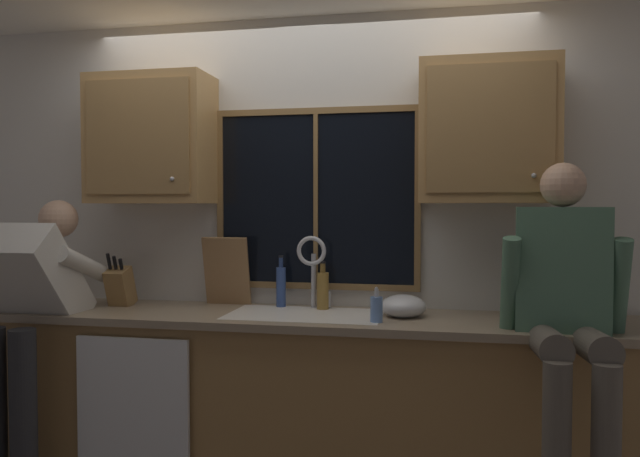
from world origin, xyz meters
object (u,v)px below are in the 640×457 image
Objects in this scene: person_sitting_on_counter at (566,293)px; bottle_green_glass at (281,286)px; person_standing at (29,310)px; knife_block at (120,287)px; mixing_bowl at (403,306)px; bottle_tall_clear at (323,289)px; soap_dispenser at (376,309)px; cutting_board at (227,271)px.

person_sitting_on_counter reaches higher than bottle_green_glass.
person_standing is 4.72× the size of knife_block.
knife_block is at bearing 179.22° from mixing_bowl.
knife_block is at bearing -174.55° from bottle_tall_clear.
bottle_green_glass is at bearing 9.15° from knife_block.
person_standing is 1.80m from soap_dispenser.
person_sitting_on_counter is at bearing -8.47° from soap_dispenser.
cutting_board is 1.70× the size of mixing_bowl.
soap_dispenser is 0.60× the size of bottle_green_glass.
bottle_green_glass reaches higher than mixing_bowl.
mixing_bowl is 0.22m from soap_dispenser.
cutting_board is 1.37× the size of bottle_green_glass.
cutting_board is 0.97m from soap_dispenser.
bottle_green_glass is 0.25m from bottle_tall_clear.
cutting_board is at bearing 29.15° from person_standing.
bottle_tall_clear is (-0.45, 0.13, 0.06)m from mixing_bowl.
cutting_board reaches higher than mixing_bowl.
bottle_tall_clear is (0.25, -0.04, -0.01)m from bottle_green_glass.
person_sitting_on_counter is 4.77× the size of bottle_tall_clear.
cutting_board is (0.90, 0.50, 0.17)m from person_standing.
cutting_board is at bearing 175.97° from bottle_tall_clear.
person_sitting_on_counter is at bearing -18.54° from bottle_green_glass.
bottle_tall_clear is at bearing 5.45° from knife_block.
bottle_tall_clear is at bearing 136.19° from soap_dispenser.
bottle_tall_clear is (-1.17, 0.44, -0.07)m from person_sitting_on_counter.
bottle_green_glass is (0.90, 0.14, 0.01)m from knife_block.
person_sitting_on_counter is at bearing -15.42° from cutting_board.
person_sitting_on_counter reaches higher than mixing_bowl.
person_standing is at bearing -175.26° from soap_dispenser.
soap_dispenser is at bearing -122.95° from mixing_bowl.
person_sitting_on_counter is 0.86m from soap_dispenser.
soap_dispenser is 0.66× the size of bottle_tall_clear.
knife_block reaches higher than bottle_green_glass.
person_sitting_on_counter is at bearing 0.49° from person_standing.
cutting_board is at bearing 170.42° from mixing_bowl.
knife_block is 1.22× the size of bottle_tall_clear.
soap_dispenser is 0.46m from bottle_tall_clear.
person_standing is 6.51× the size of mixing_bowl.
person_standing reaches higher than soap_dispenser.
bottle_green_glass is (-0.57, 0.35, 0.05)m from soap_dispenser.
person_standing is 1.32m from bottle_green_glass.
cutting_board is at bearing 14.46° from knife_block.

